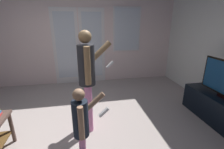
# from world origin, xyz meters

# --- Properties ---
(ground_plane) EXTENTS (6.06, 4.70, 0.02)m
(ground_plane) POSITION_xyz_m (0.00, 0.00, -0.01)
(ground_plane) COLOR #A59792
(wall_back_with_doors) EXTENTS (6.06, 0.09, 2.74)m
(wall_back_with_doors) POSITION_xyz_m (0.06, 2.31, 1.33)
(wall_back_with_doors) COLOR silver
(wall_back_with_doors) RESTS_ON ground_plane
(person_adult) EXTENTS (0.57, 0.44, 1.56)m
(person_adult) POSITION_xyz_m (0.45, 0.15, 0.93)
(person_adult) COLOR pink
(person_adult) RESTS_ON ground_plane
(person_child) EXTENTS (0.41, 0.30, 1.05)m
(person_child) POSITION_xyz_m (0.33, -0.67, 0.63)
(person_child) COLOR pink
(person_child) RESTS_ON ground_plane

